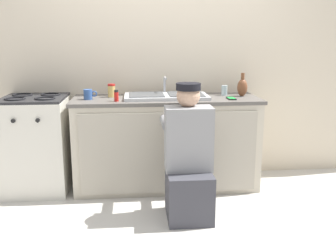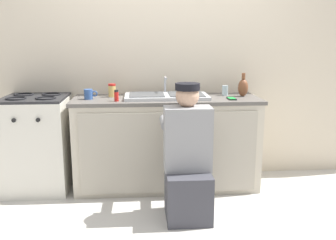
{
  "view_description": "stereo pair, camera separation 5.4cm",
  "coord_description": "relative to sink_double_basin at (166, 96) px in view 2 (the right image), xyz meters",
  "views": [
    {
      "loc": [
        -0.31,
        -3.27,
        1.45
      ],
      "look_at": [
        0.0,
        0.1,
        0.71
      ],
      "focal_mm": 40.0,
      "sensor_mm": 36.0,
      "label": 1
    },
    {
      "loc": [
        -0.25,
        -3.27,
        1.45
      ],
      "look_at": [
        0.0,
        0.1,
        0.71
      ],
      "focal_mm": 40.0,
      "sensor_mm": 36.0,
      "label": 2
    }
  ],
  "objects": [
    {
      "name": "stove_range",
      "position": [
        -1.25,
        -0.0,
        -0.45
      ],
      "size": [
        0.59,
        0.62,
        0.93
      ],
      "color": "silver",
      "rests_on": "ground_plane"
    },
    {
      "name": "spice_bottle_red",
      "position": [
        -0.47,
        -0.18,
        0.03
      ],
      "size": [
        0.04,
        0.04,
        0.1
      ],
      "color": "red",
      "rests_on": "countertop"
    },
    {
      "name": "countertop",
      "position": [
        0.0,
        -0.0,
        -0.04
      ],
      "size": [
        1.8,
        0.62,
        0.03
      ],
      "primitive_type": "cube",
      "color": "#5B5651",
      "rests_on": "counter_cabinet"
    },
    {
      "name": "vase_decorative",
      "position": [
        0.76,
        0.03,
        0.07
      ],
      "size": [
        0.1,
        0.1,
        0.23
      ],
      "color": "brown",
      "rests_on": "countertop"
    },
    {
      "name": "coffee_mug",
      "position": [
        -0.74,
        -0.04,
        0.03
      ],
      "size": [
        0.13,
        0.08,
        0.09
      ],
      "color": "#335699",
      "rests_on": "countertop"
    },
    {
      "name": "plumber_person",
      "position": [
        0.12,
        -0.69,
        -0.45
      ],
      "size": [
        0.42,
        0.61,
        1.1
      ],
      "color": "#3F3F47",
      "rests_on": "ground_plane"
    },
    {
      "name": "cell_phone",
      "position": [
        0.61,
        -0.14,
        -0.01
      ],
      "size": [
        0.07,
        0.14,
        0.01
      ],
      "color": "black",
      "rests_on": "countertop"
    },
    {
      "name": "condiment_jar",
      "position": [
        -0.53,
        0.09,
        0.05
      ],
      "size": [
        0.07,
        0.07,
        0.13
      ],
      "color": "#DBB760",
      "rests_on": "countertop"
    },
    {
      "name": "ground_plane",
      "position": [
        0.0,
        -0.3,
        -0.91
      ],
      "size": [
        12.0,
        12.0,
        0.0
      ],
      "primitive_type": "plane",
      "color": "beige"
    },
    {
      "name": "water_glass",
      "position": [
        0.6,
        0.1,
        0.03
      ],
      "size": [
        0.06,
        0.06,
        0.1
      ],
      "color": "#ADC6CC",
      "rests_on": "countertop"
    },
    {
      "name": "counter_cabinet",
      "position": [
        0.0,
        -0.01,
        -0.48
      ],
      "size": [
        1.76,
        0.62,
        0.86
      ],
      "color": "beige",
      "rests_on": "ground_plane"
    },
    {
      "name": "sink_double_basin",
      "position": [
        0.0,
        0.0,
        0.0
      ],
      "size": [
        0.8,
        0.44,
        0.19
      ],
      "color": "silver",
      "rests_on": "countertop"
    },
    {
      "name": "back_wall",
      "position": [
        0.0,
        0.35,
        0.34
      ],
      "size": [
        6.0,
        0.1,
        2.5
      ],
      "primitive_type": "cube",
      "color": "beige",
      "rests_on": "ground_plane"
    }
  ]
}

